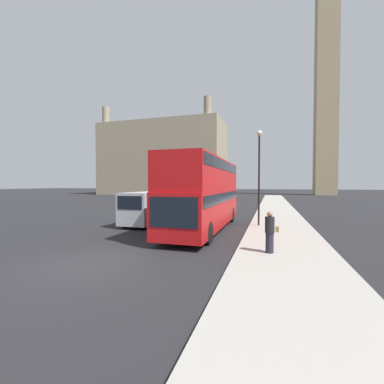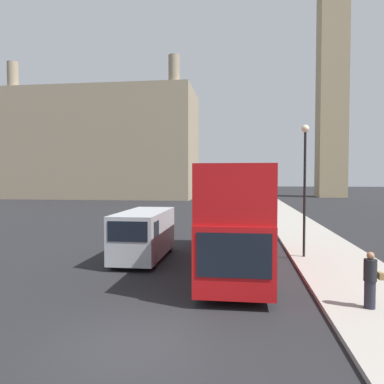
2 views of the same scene
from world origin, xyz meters
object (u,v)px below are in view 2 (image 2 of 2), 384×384
object	(u,v)px
pedestrian	(370,280)
street_lamp	(305,172)
white_van	(144,234)
clock_tower	(333,9)
red_double_decker_bus	(236,212)

from	to	relation	value
pedestrian	street_lamp	size ratio (longest dim) A/B	0.26
white_van	street_lamp	world-z (taller)	street_lamp
clock_tower	white_van	world-z (taller)	clock_tower
white_van	pedestrian	distance (m)	10.32
clock_tower	street_lamp	world-z (taller)	clock_tower
street_lamp	clock_tower	bearing A→B (deg)	75.99
red_double_decker_bus	clock_tower	bearing A→B (deg)	73.55
clock_tower	street_lamp	size ratio (longest dim) A/B	11.32
clock_tower	pedestrian	world-z (taller)	clock_tower
clock_tower	red_double_decker_bus	xyz separation A→B (m)	(-17.74, -60.08, -33.98)
red_double_decker_bus	white_van	xyz separation A→B (m)	(-4.42, 0.89, -1.19)
pedestrian	clock_tower	bearing A→B (deg)	78.05
white_van	pedestrian	world-z (taller)	white_van
clock_tower	white_van	xyz separation A→B (m)	(-22.16, -59.19, -35.16)
clock_tower	white_van	distance (m)	72.33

